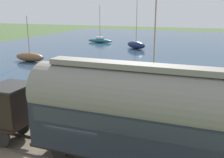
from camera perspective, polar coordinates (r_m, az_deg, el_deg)
The scene contains 8 objects.
harbor_water at distance 53.86m, azimuth 14.95°, elevation 6.66°, with size 80.00×80.00×0.01m.
passenger_coach at distance 11.35m, azimuth 4.37°, elevation -7.26°, with size 2.53×9.31×4.74m.
sailboat_teal at distance 59.43m, azimuth -2.63°, elevation 8.42°, with size 1.65×6.16×8.15m.
sailboat_yellow at distance 20.44m, azimuth 8.72°, elevation -4.20°, with size 3.79×6.28×8.72m.
sailboat_navy at distance 50.51m, azimuth 5.25°, elevation 7.43°, with size 4.02×4.86×9.23m.
sailboat_brown at distance 39.72m, azimuth -17.46°, elevation 4.60°, with size 1.70×4.79×6.48m.
rowboat_mid_harbor at distance 26.09m, azimuth -9.24°, elevation -1.28°, with size 1.59×3.06×0.32m.
rowboat_near_shore at distance 22.64m, azimuth -18.08°, elevation -4.25°, with size 1.21×2.14×0.45m.
Camera 1 is at (-10.04, -5.27, 7.44)m, focal length 42.00 mm.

